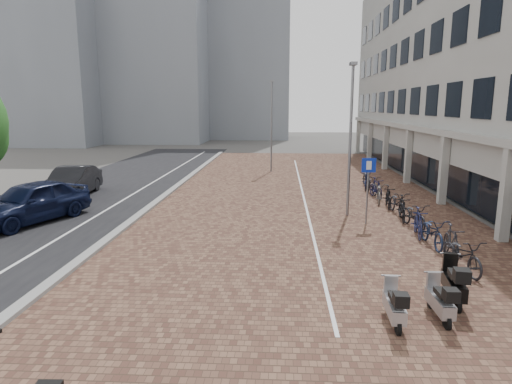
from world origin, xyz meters
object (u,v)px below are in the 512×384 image
(car_dark, at_px, (72,182))
(car_navy, at_px, (31,202))
(parking_sign, at_px, (368,180))
(scooter_mid, at_px, (454,281))
(scooter_front, at_px, (394,304))
(scooter_back, at_px, (440,299))

(car_dark, bearing_deg, car_navy, -85.90)
(car_navy, xyz_separation_m, parking_sign, (13.66, 0.38, 0.99))
(scooter_mid, bearing_deg, scooter_front, -136.70)
(scooter_back, bearing_deg, parking_sign, 90.35)
(scooter_front, height_order, scooter_back, scooter_front)
(car_navy, relative_size, parking_sign, 1.86)
(car_dark, height_order, scooter_mid, car_dark)
(car_dark, bearing_deg, parking_sign, -22.90)
(car_dark, bearing_deg, scooter_back, -45.71)
(car_navy, xyz_separation_m, car_dark, (-0.77, 5.23, -0.08))
(car_dark, distance_m, scooter_mid, 19.34)
(car_navy, height_order, parking_sign, parking_sign)
(car_navy, distance_m, scooter_mid, 15.92)
(car_dark, height_order, scooter_front, car_dark)
(scooter_mid, xyz_separation_m, parking_sign, (-0.76, 7.11, 1.30))
(car_navy, height_order, scooter_back, car_navy)
(car_navy, relative_size, scooter_back, 3.64)
(scooter_front, bearing_deg, parking_sign, 86.33)
(scooter_front, distance_m, parking_sign, 8.45)
(car_dark, height_order, scooter_back, car_dark)
(scooter_front, bearing_deg, car_navy, 150.96)
(scooter_back, bearing_deg, car_navy, 150.52)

